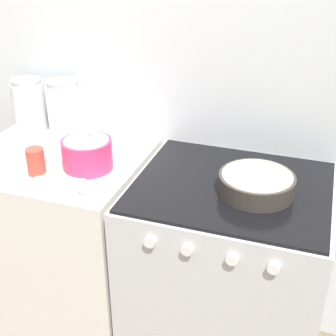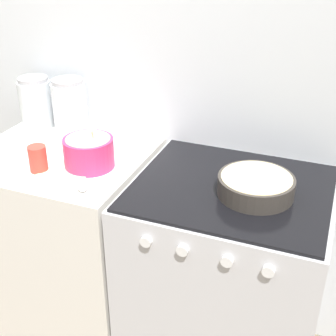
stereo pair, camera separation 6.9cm
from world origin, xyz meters
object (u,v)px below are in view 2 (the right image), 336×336
object	(u,v)px
tin_can	(38,159)
mixing_bowl	(89,151)
baking_pan	(256,185)
storage_jar_left	(36,106)
storage_jar_middle	(70,110)
stove	(225,283)

from	to	relation	value
tin_can	mixing_bowl	bearing A→B (deg)	32.50
baking_pan	mixing_bowl	bearing A→B (deg)	-178.05
mixing_bowl	baking_pan	distance (m)	0.67
mixing_bowl	storage_jar_left	xyz separation A→B (m)	(-0.44, 0.28, 0.03)
storage_jar_left	tin_can	xyz separation A→B (m)	(0.27, -0.38, -0.05)
mixing_bowl	storage_jar_middle	size ratio (longest dim) A/B	1.02
stove	baking_pan	xyz separation A→B (m)	(0.09, -0.03, 0.51)
storage_jar_middle	tin_can	xyz separation A→B (m)	(0.09, -0.38, -0.06)
baking_pan	storage_jar_middle	world-z (taller)	storage_jar_middle
stove	mixing_bowl	distance (m)	0.79
baking_pan	tin_can	world-z (taller)	tin_can
storage_jar_left	stove	bearing A→B (deg)	-12.49
storage_jar_middle	tin_can	world-z (taller)	storage_jar_middle
baking_pan	tin_can	distance (m)	0.84
baking_pan	storage_jar_middle	size ratio (longest dim) A/B	1.09
mixing_bowl	storage_jar_middle	bearing A→B (deg)	132.55
storage_jar_left	tin_can	bearing A→B (deg)	-54.56
mixing_bowl	storage_jar_left	world-z (taller)	mixing_bowl
stove	tin_can	xyz separation A→B (m)	(-0.74, -0.16, 0.52)
baking_pan	tin_can	size ratio (longest dim) A/B	2.61
stove	baking_pan	distance (m)	0.52
mixing_bowl	tin_can	xyz separation A→B (m)	(-0.17, -0.11, -0.02)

